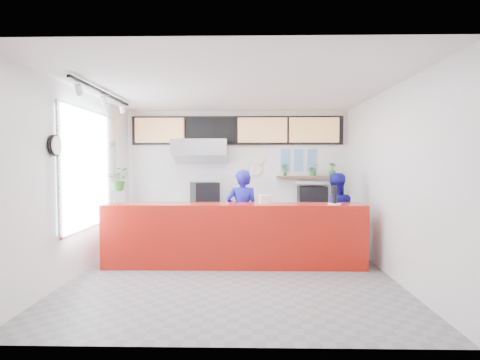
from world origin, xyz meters
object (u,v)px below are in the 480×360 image
at_px(staff_right, 335,216).
at_px(pepper_mill, 335,195).
at_px(service_counter, 234,235).
at_px(staff_center, 242,214).
at_px(espresso_machine, 312,195).
at_px(panini_oven, 205,193).

bearing_deg(staff_right, pepper_mill, 71.67).
xyz_separation_m(service_counter, staff_center, (0.14, 0.63, 0.29)).
distance_m(staff_center, staff_right, 1.77).
height_order(espresso_machine, staff_right, staff_right).
bearing_deg(pepper_mill, service_counter, 177.37).
distance_m(staff_center, pepper_mill, 1.79).
bearing_deg(espresso_machine, service_counter, -133.38).
bearing_deg(staff_center, service_counter, 76.82).
height_order(panini_oven, staff_right, staff_right).
height_order(staff_center, staff_right, staff_center).
bearing_deg(pepper_mill, espresso_machine, 91.66).
height_order(espresso_machine, staff_center, staff_center).
bearing_deg(staff_center, staff_right, 179.14).
bearing_deg(panini_oven, service_counter, -90.75).
xyz_separation_m(panini_oven, espresso_machine, (2.39, 0.00, -0.05)).
relative_size(service_counter, pepper_mill, 14.75).
bearing_deg(staff_right, service_counter, 14.27).
xyz_separation_m(service_counter, espresso_machine, (1.67, 1.80, 0.55)).
distance_m(espresso_machine, staff_right, 1.22).
height_order(service_counter, staff_right, staff_right).
xyz_separation_m(staff_center, pepper_mill, (1.59, -0.71, 0.43)).
distance_m(service_counter, staff_center, 0.71).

